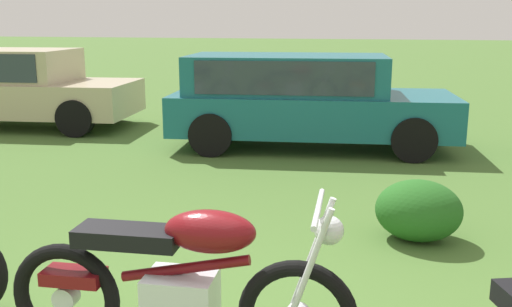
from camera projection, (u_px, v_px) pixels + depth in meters
The scene contains 4 objects.
motorcycle_maroon at pixel (181, 285), 3.30m from camera, with size 2.06×0.64×1.02m.
car_beige at pixel (10, 84), 10.74m from camera, with size 4.66×2.25×1.43m.
car_teal at pixel (300, 94), 8.97m from camera, with size 4.46×2.23×1.43m.
shrub_low at pixel (418, 210), 5.22m from camera, with size 0.77×0.66×0.56m.
Camera 1 is at (1.14, -2.53, 1.95)m, focal length 40.66 mm.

